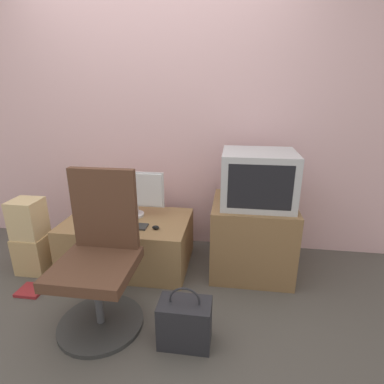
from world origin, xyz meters
name	(u,v)px	position (x,y,z in m)	size (l,w,h in m)	color
ground_plane	(114,333)	(0.00, 0.00, 0.00)	(12.00, 12.00, 0.00)	#4C4742
wall_back	(158,110)	(0.00, 1.32, 1.30)	(4.40, 0.05, 2.60)	beige
desk	(129,241)	(-0.17, 0.81, 0.21)	(1.05, 0.67, 0.42)	#937047
side_stand	(252,236)	(0.89, 0.88, 0.31)	(0.66, 0.62, 0.61)	olive
main_monitor	(132,193)	(-0.15, 0.91, 0.63)	(0.56, 0.19, 0.40)	silver
keyboard	(126,226)	(-0.13, 0.68, 0.43)	(0.35, 0.11, 0.01)	#2D2D2D
mouse	(156,228)	(0.12, 0.66, 0.44)	(0.06, 0.04, 0.03)	black
crt_tv	(258,178)	(0.90, 0.85, 0.82)	(0.56, 0.49, 0.42)	#B7B7BC
office_chair	(99,264)	(-0.11, 0.12, 0.42)	(0.55, 0.55, 1.01)	#333333
cardboard_box_lower	(34,253)	(-0.94, 0.59, 0.16)	(0.25, 0.24, 0.32)	tan
cardboard_box_upper	(28,218)	(-0.94, 0.59, 0.48)	(0.23, 0.22, 0.32)	#D1B27F
handbag	(185,323)	(0.46, -0.01, 0.15)	(0.31, 0.19, 0.40)	#232328
book	(31,290)	(-0.79, 0.31, 0.01)	(0.19, 0.17, 0.02)	maroon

